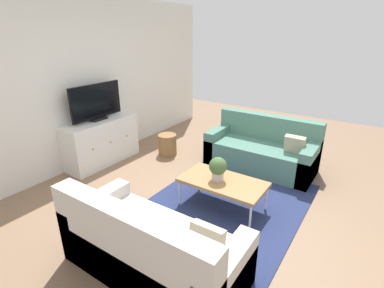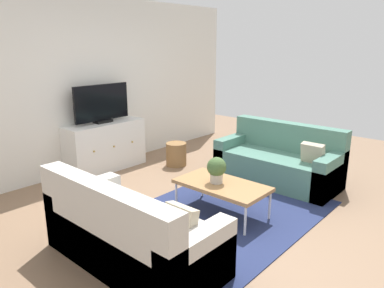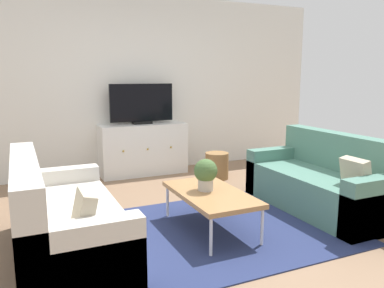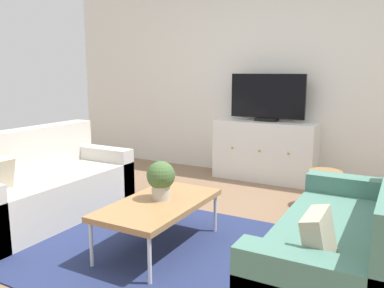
# 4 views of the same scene
# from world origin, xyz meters

# --- Properties ---
(ground_plane) EXTENTS (10.00, 10.00, 0.00)m
(ground_plane) POSITION_xyz_m (0.00, 0.00, 0.00)
(ground_plane) COLOR #84664C
(wall_back) EXTENTS (6.40, 0.12, 2.70)m
(wall_back) POSITION_xyz_m (0.00, 2.55, 1.35)
(wall_back) COLOR silver
(wall_back) RESTS_ON ground_plane
(area_rug) EXTENTS (2.50, 1.90, 0.01)m
(area_rug) POSITION_xyz_m (0.00, -0.15, 0.01)
(area_rug) COLOR navy
(area_rug) RESTS_ON ground_plane
(couch_left_side) EXTENTS (0.81, 1.74, 0.85)m
(couch_left_side) POSITION_xyz_m (-1.43, -0.10, 0.29)
(couch_left_side) COLOR beige
(couch_left_side) RESTS_ON ground_plane
(couch_right_side) EXTENTS (0.81, 1.74, 0.85)m
(couch_right_side) POSITION_xyz_m (1.43, -0.10, 0.29)
(couch_right_side) COLOR #4C7A6B
(couch_right_side) RESTS_ON ground_plane
(coffee_table) EXTENTS (0.59, 1.09, 0.39)m
(coffee_table) POSITION_xyz_m (-0.03, -0.13, 0.36)
(coffee_table) COLOR #A37547
(coffee_table) RESTS_ON ground_plane
(potted_plant) EXTENTS (0.23, 0.23, 0.31)m
(potted_plant) POSITION_xyz_m (-0.05, -0.06, 0.56)
(potted_plant) COLOR #B7B2A8
(potted_plant) RESTS_ON coffee_table
(tv_console) EXTENTS (1.31, 0.47, 0.77)m
(tv_console) POSITION_xyz_m (0.04, 2.27, 0.39)
(tv_console) COLOR white
(tv_console) RESTS_ON ground_plane
(flat_screen_tv) EXTENTS (0.97, 0.16, 0.60)m
(flat_screen_tv) POSITION_xyz_m (0.04, 2.29, 1.07)
(flat_screen_tv) COLOR black
(flat_screen_tv) RESTS_ON tv_console
(wicker_basket) EXTENTS (0.34, 0.34, 0.39)m
(wicker_basket) POSITION_xyz_m (0.94, 1.55, 0.19)
(wicker_basket) COLOR olive
(wicker_basket) RESTS_ON ground_plane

